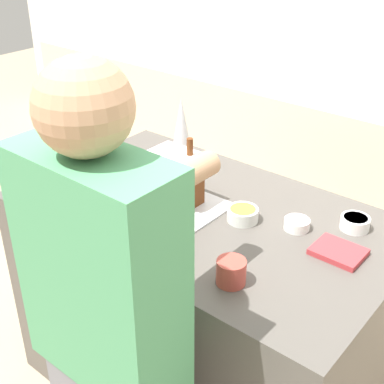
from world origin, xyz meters
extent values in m
plane|color=tan|center=(0.00, 0.00, 0.00)|extent=(12.00, 12.00, 0.00)
cube|color=beige|center=(0.00, 1.74, 0.44)|extent=(6.00, 0.60, 0.88)
cube|color=#514C47|center=(0.00, 0.00, 0.47)|extent=(1.47, 0.89, 0.95)
cube|color=silver|center=(-0.12, -0.03, 0.95)|extent=(0.39, 0.27, 0.01)
cube|color=#5B2D14|center=(-0.12, -0.03, 1.03)|extent=(0.18, 0.13, 0.15)
cube|color=white|center=(-0.12, -0.03, 1.13)|extent=(0.20, 0.15, 0.06)
cylinder|color=#5B2D14|center=(-0.07, 0.00, 1.19)|extent=(0.02, 0.02, 0.07)
cone|color=silver|center=(-0.27, 0.19, 1.12)|extent=(0.12, 0.12, 0.34)
cylinder|color=silver|center=(0.15, 0.04, 0.97)|extent=(0.12, 0.12, 0.05)
cylinder|color=yellow|center=(0.15, 0.04, 0.99)|extent=(0.10, 0.10, 0.01)
cylinder|color=white|center=(0.50, 0.25, 0.97)|extent=(0.10, 0.10, 0.05)
cylinder|color=#4770DB|center=(0.50, 0.25, 0.99)|extent=(0.09, 0.09, 0.01)
cylinder|color=white|center=(-0.43, 0.17, 0.97)|extent=(0.13, 0.13, 0.04)
cylinder|color=pink|center=(-0.43, 0.17, 0.98)|extent=(0.10, 0.10, 0.01)
cylinder|color=white|center=(0.34, 0.11, 0.97)|extent=(0.09, 0.09, 0.04)
cylinder|color=pink|center=(0.34, 0.11, 0.98)|extent=(0.08, 0.08, 0.01)
cube|color=#B23338|center=(0.52, 0.06, 0.96)|extent=(0.17, 0.13, 0.02)
cylinder|color=#B24238|center=(0.34, -0.29, 0.99)|extent=(0.09, 0.09, 0.08)
cube|color=#4C9966|center=(0.21, -0.69, 1.16)|extent=(0.45, 0.20, 0.66)
sphere|color=tan|center=(0.21, -0.69, 1.60)|extent=(0.23, 0.23, 0.23)
cylinder|color=tan|center=(0.21, -0.47, 1.31)|extent=(0.08, 0.45, 0.08)
camera|label=1|loc=(1.08, -1.38, 2.00)|focal=50.00mm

